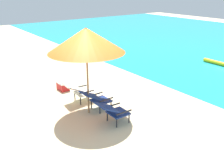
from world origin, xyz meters
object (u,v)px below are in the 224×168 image
object	(u,v)px
lounge_chair_left	(78,90)
lounge_chair_center	(96,98)
swim_buoy	(219,63)
beach_umbrella_center	(86,40)
cooler_box	(63,86)
lounge_chair_right	(113,110)

from	to	relation	value
lounge_chair_left	lounge_chair_center	xyz separation A→B (m)	(0.86, 0.12, 0.00)
swim_buoy	lounge_chair_center	distance (m)	7.25
beach_umbrella_center	cooler_box	size ratio (longest dim) A/B	5.51
swim_buoy	lounge_chair_left	distance (m)	7.38
lounge_chair_left	lounge_chair_right	size ratio (longest dim) A/B	1.03
cooler_box	beach_umbrella_center	bearing A→B (deg)	-5.21
lounge_chair_left	lounge_chair_center	size ratio (longest dim) A/B	1.03
lounge_chair_left	swim_buoy	bearing A→B (deg)	86.42
lounge_chair_left	cooler_box	xyz separation A→B (m)	(-1.21, 0.05, -0.24)
lounge_chair_left	lounge_chair_right	xyz separation A→B (m)	(1.78, 0.05, 0.00)
swim_buoy	lounge_chair_right	world-z (taller)	lounge_chair_right
swim_buoy	cooler_box	xyz separation A→B (m)	(-1.67, -7.31, 0.06)
lounge_chair_center	lounge_chair_right	size ratio (longest dim) A/B	1.01
swim_buoy	beach_umbrella_center	xyz separation A→B (m)	(0.38, -7.50, 2.07)
lounge_chair_right	lounge_chair_left	bearing A→B (deg)	-178.42
swim_buoy	lounge_chair_right	size ratio (longest dim) A/B	1.80
lounge_chair_right	cooler_box	bearing A→B (deg)	-179.93
beach_umbrella_center	swim_buoy	bearing A→B (deg)	92.93
lounge_chair_left	lounge_chair_center	world-z (taller)	same
lounge_chair_center	cooler_box	world-z (taller)	lounge_chair_center
swim_buoy	lounge_chair_center	xyz separation A→B (m)	(0.40, -7.23, 0.31)
lounge_chair_left	beach_umbrella_center	bearing A→B (deg)	-9.56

